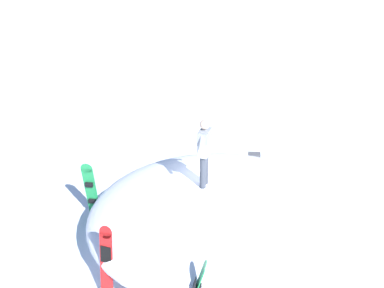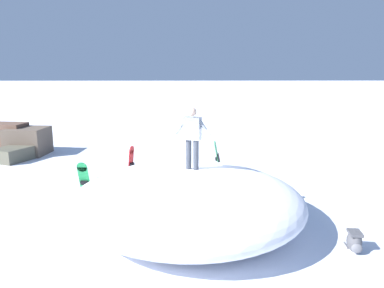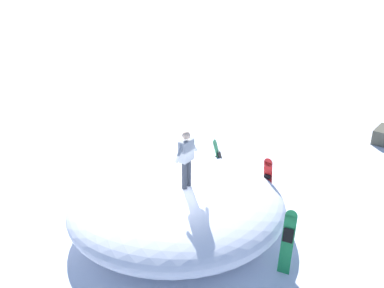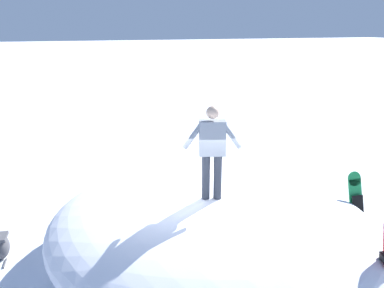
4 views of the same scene
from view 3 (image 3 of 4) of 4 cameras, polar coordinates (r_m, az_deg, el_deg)
name	(u,v)px [view 3 (image 3 of 4)]	position (r m, az deg, el deg)	size (l,w,h in m)	color
ground	(164,232)	(12.36, -3.67, -11.59)	(240.00, 240.00, 0.00)	white
snow_mound	(177,205)	(12.20, -1.97, -8.05)	(5.83, 6.08, 1.42)	white
snowboarder_standing	(186,156)	(11.22, -0.76, -1.60)	(0.41, 0.96, 1.61)	#333842
snowboard_primary_upright	(288,241)	(10.87, 12.56, -12.40)	(0.36, 0.39, 1.63)	#1E8C47
snowboard_secondary_upright	(219,161)	(14.37, 3.66, -2.31)	(0.49, 0.33, 1.58)	#1E8C47
snowboard_tertiary_upright	(268,181)	(13.32, 9.99, -4.81)	(0.32, 0.28, 1.63)	red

